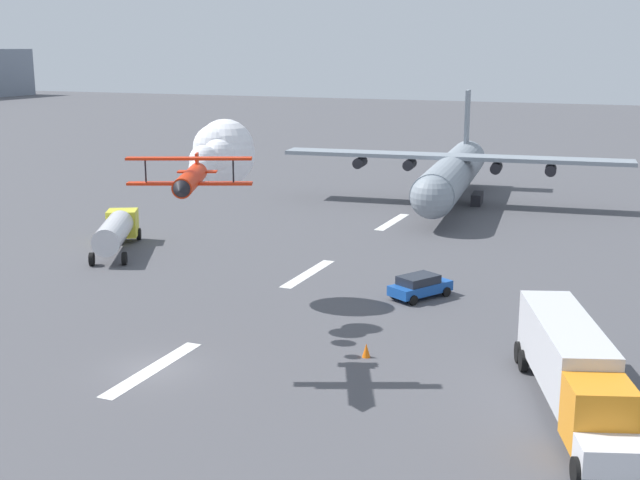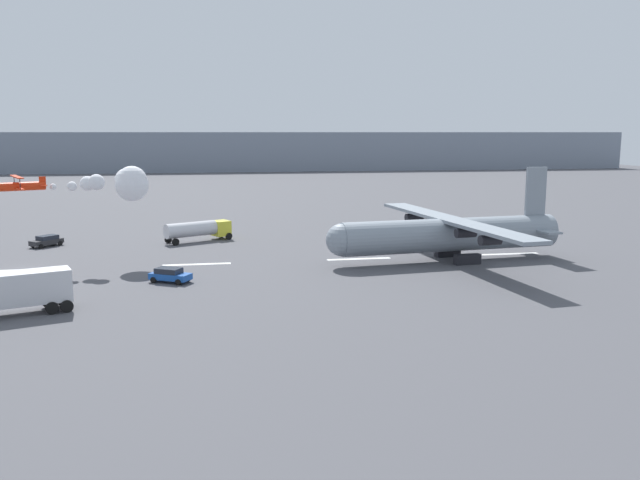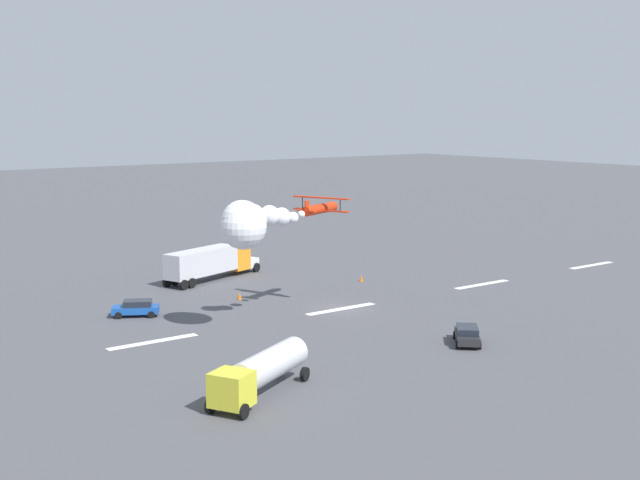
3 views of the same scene
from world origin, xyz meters
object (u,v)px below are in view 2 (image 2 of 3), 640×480
cargo_transport_plane (442,234)px  stunt_biplane_red (123,183)px  fuel_tanker_truck (199,229)px  traffic_cone_far (54,284)px  airport_staff_sedan (47,241)px  followme_car_yellow (170,275)px

cargo_transport_plane → stunt_biplane_red: (-37.45, 5.38, 6.23)m
cargo_transport_plane → fuel_tanker_truck: cargo_transport_plane is taller
cargo_transport_plane → stunt_biplane_red: size_ratio=2.15×
stunt_biplane_red → fuel_tanker_truck: stunt_biplane_red is taller
traffic_cone_far → airport_staff_sedan: bearing=104.3°
fuel_tanker_truck → traffic_cone_far: fuel_tanker_truck is taller
traffic_cone_far → cargo_transport_plane: bearing=8.3°
followme_car_yellow → airport_staff_sedan: size_ratio=1.04×
cargo_transport_plane → followme_car_yellow: cargo_transport_plane is taller
cargo_transport_plane → traffic_cone_far: cargo_transport_plane is taller
fuel_tanker_truck → followme_car_yellow: 25.89m
traffic_cone_far → stunt_biplane_red: bearing=63.7°
fuel_tanker_truck → stunt_biplane_red: bearing=-120.0°
followme_car_yellow → traffic_cone_far: followme_car_yellow is taller
fuel_tanker_truck → followme_car_yellow: size_ratio=2.11×
stunt_biplane_red → airport_staff_sedan: 20.33m
cargo_transport_plane → traffic_cone_far: size_ratio=47.25×
stunt_biplane_red → followme_car_yellow: (5.63, -11.30, -8.79)m
stunt_biplane_red → followme_car_yellow: size_ratio=3.59×
airport_staff_sedan → cargo_transport_plane: bearing=-21.0°
stunt_biplane_red → traffic_cone_far: 15.96m
cargo_transport_plane → fuel_tanker_truck: 35.27m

